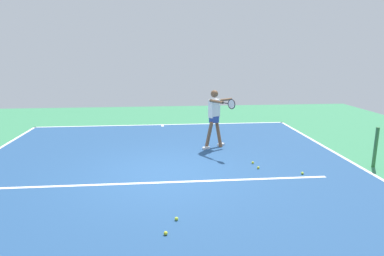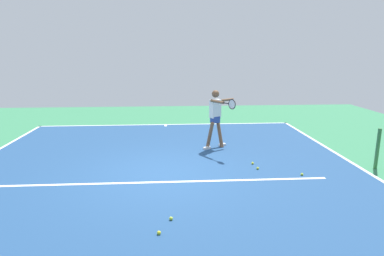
{
  "view_description": "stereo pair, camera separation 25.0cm",
  "coord_description": "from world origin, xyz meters",
  "px_view_note": "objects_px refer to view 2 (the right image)",
  "views": [
    {
      "loc": [
        0.05,
        7.81,
        2.94
      ],
      "look_at": [
        -0.8,
        -1.12,
        0.9
      ],
      "focal_mm": 31.0,
      "sensor_mm": 36.0,
      "label": 1
    },
    {
      "loc": [
        -0.2,
        7.83,
        2.94
      ],
      "look_at": [
        -0.8,
        -1.12,
        0.9
      ],
      "focal_mm": 31.0,
      "sensor_mm": 36.0,
      "label": 2
    }
  ],
  "objects_px": {
    "tennis_ball_near_service_line": "(258,168)",
    "tennis_ball_far_corner": "(171,218)",
    "tennis_player": "(216,115)",
    "tennis_ball_near_player": "(302,174)",
    "tennis_ball_centre_court": "(253,163)",
    "tennis_ball_by_baseline": "(159,233)",
    "net_post": "(378,149)"
  },
  "relations": [
    {
      "from": "tennis_ball_near_service_line",
      "to": "tennis_ball_far_corner",
      "type": "xyz_separation_m",
      "value": [
        2.25,
        2.51,
        0.0
      ]
    },
    {
      "from": "tennis_player",
      "to": "tennis_ball_near_player",
      "type": "relative_size",
      "value": 27.89
    },
    {
      "from": "tennis_ball_near_service_line",
      "to": "tennis_ball_centre_court",
      "type": "xyz_separation_m",
      "value": [
        0.03,
        -0.41,
        0.0
      ]
    },
    {
      "from": "tennis_ball_near_service_line",
      "to": "tennis_player",
      "type": "bearing_deg",
      "value": -68.68
    },
    {
      "from": "tennis_player",
      "to": "tennis_ball_near_service_line",
      "type": "xyz_separation_m",
      "value": [
        -0.81,
        2.08,
        -1.03
      ]
    },
    {
      "from": "tennis_ball_near_service_line",
      "to": "tennis_ball_far_corner",
      "type": "distance_m",
      "value": 3.37
    },
    {
      "from": "tennis_ball_near_player",
      "to": "tennis_ball_by_baseline",
      "type": "relative_size",
      "value": 1.0
    },
    {
      "from": "tennis_ball_by_baseline",
      "to": "tennis_ball_centre_court",
      "type": "xyz_separation_m",
      "value": [
        -2.42,
        -3.39,
        0.0
      ]
    },
    {
      "from": "tennis_ball_near_service_line",
      "to": "tennis_ball_far_corner",
      "type": "bearing_deg",
      "value": 48.2
    },
    {
      "from": "net_post",
      "to": "tennis_ball_near_player",
      "type": "xyz_separation_m",
      "value": [
        2.1,
        0.37,
        -0.5
      ]
    },
    {
      "from": "net_post",
      "to": "tennis_ball_near_player",
      "type": "distance_m",
      "value": 2.19
    },
    {
      "from": "tennis_ball_near_player",
      "to": "tennis_ball_near_service_line",
      "type": "bearing_deg",
      "value": -27.33
    },
    {
      "from": "tennis_ball_far_corner",
      "to": "tennis_ball_by_baseline",
      "type": "relative_size",
      "value": 1.0
    },
    {
      "from": "tennis_ball_by_baseline",
      "to": "tennis_ball_centre_court",
      "type": "height_order",
      "value": "same"
    },
    {
      "from": "tennis_ball_near_service_line",
      "to": "tennis_ball_near_player",
      "type": "relative_size",
      "value": 1.0
    },
    {
      "from": "net_post",
      "to": "tennis_ball_near_service_line",
      "type": "xyz_separation_m",
      "value": [
        3.07,
        -0.14,
        -0.5
      ]
    },
    {
      "from": "tennis_player",
      "to": "tennis_ball_by_baseline",
      "type": "xyz_separation_m",
      "value": [
        1.64,
        5.06,
        -1.03
      ]
    },
    {
      "from": "tennis_ball_near_player",
      "to": "tennis_ball_centre_court",
      "type": "xyz_separation_m",
      "value": [
        1.0,
        -0.91,
        0.0
      ]
    },
    {
      "from": "tennis_ball_near_service_line",
      "to": "tennis_ball_near_player",
      "type": "height_order",
      "value": "same"
    },
    {
      "from": "net_post",
      "to": "tennis_ball_near_service_line",
      "type": "bearing_deg",
      "value": -2.54
    },
    {
      "from": "tennis_ball_centre_court",
      "to": "tennis_ball_far_corner",
      "type": "bearing_deg",
      "value": 52.85
    },
    {
      "from": "tennis_player",
      "to": "tennis_ball_centre_court",
      "type": "height_order",
      "value": "tennis_player"
    },
    {
      "from": "net_post",
      "to": "tennis_ball_by_baseline",
      "type": "distance_m",
      "value": 6.23
    },
    {
      "from": "tennis_ball_far_corner",
      "to": "tennis_ball_centre_court",
      "type": "relative_size",
      "value": 1.0
    },
    {
      "from": "tennis_player",
      "to": "tennis_ball_far_corner",
      "type": "distance_m",
      "value": 4.92
    },
    {
      "from": "tennis_ball_by_baseline",
      "to": "tennis_ball_near_service_line",
      "type": "bearing_deg",
      "value": -129.37
    },
    {
      "from": "tennis_ball_by_baseline",
      "to": "tennis_ball_centre_court",
      "type": "distance_m",
      "value": 4.16
    },
    {
      "from": "tennis_ball_far_corner",
      "to": "tennis_ball_by_baseline",
      "type": "bearing_deg",
      "value": 66.81
    },
    {
      "from": "tennis_player",
      "to": "tennis_ball_centre_court",
      "type": "distance_m",
      "value": 2.11
    },
    {
      "from": "tennis_ball_far_corner",
      "to": "tennis_player",
      "type": "bearing_deg",
      "value": -107.36
    },
    {
      "from": "tennis_ball_near_player",
      "to": "tennis_ball_far_corner",
      "type": "bearing_deg",
      "value": 32.03
    },
    {
      "from": "tennis_ball_near_service_line",
      "to": "tennis_ball_by_baseline",
      "type": "relative_size",
      "value": 1.0
    }
  ]
}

